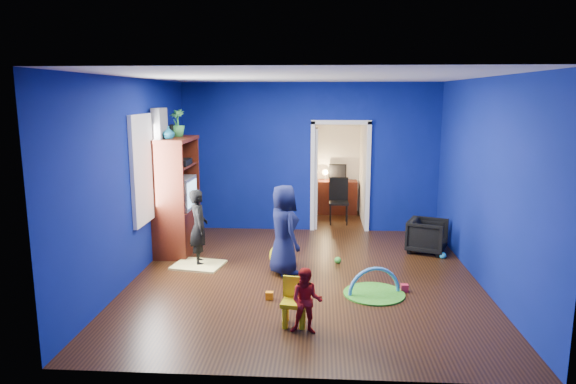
# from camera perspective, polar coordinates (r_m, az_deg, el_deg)

# --- Properties ---
(floor) EXTENTS (5.00, 5.50, 0.01)m
(floor) POSITION_cam_1_polar(r_m,az_deg,el_deg) (7.69, 1.88, -9.45)
(floor) COLOR black
(floor) RESTS_ON ground
(ceiling) EXTENTS (5.00, 5.50, 0.01)m
(ceiling) POSITION_cam_1_polar(r_m,az_deg,el_deg) (7.23, 2.03, 12.68)
(ceiling) COLOR white
(ceiling) RESTS_ON wall_back
(wall_back) EXTENTS (5.00, 0.02, 2.90)m
(wall_back) POSITION_cam_1_polar(r_m,az_deg,el_deg) (10.04, 2.43, 3.84)
(wall_back) COLOR navy
(wall_back) RESTS_ON floor
(wall_front) EXTENTS (5.00, 0.02, 2.90)m
(wall_front) POSITION_cam_1_polar(r_m,az_deg,el_deg) (4.63, 0.91, -4.31)
(wall_front) COLOR navy
(wall_front) RESTS_ON floor
(wall_left) EXTENTS (0.02, 5.50, 2.90)m
(wall_left) POSITION_cam_1_polar(r_m,az_deg,el_deg) (7.80, -16.73, 1.40)
(wall_left) COLOR navy
(wall_left) RESTS_ON floor
(wall_right) EXTENTS (0.02, 5.50, 2.90)m
(wall_right) POSITION_cam_1_polar(r_m,az_deg,el_deg) (7.67, 20.98, 0.99)
(wall_right) COLOR navy
(wall_right) RESTS_ON floor
(alcove) EXTENTS (1.00, 1.75, 2.50)m
(alcove) POSITION_cam_1_polar(r_m,az_deg,el_deg) (10.94, 5.67, 3.30)
(alcove) COLOR silver
(alcove) RESTS_ON floor
(armchair) EXTENTS (0.81, 0.80, 0.57)m
(armchair) POSITION_cam_1_polar(r_m,az_deg,el_deg) (9.11, 15.22, -4.72)
(armchair) COLOR black
(armchair) RESTS_ON floor
(child_black) EXTENTS (0.42, 0.51, 1.21)m
(child_black) POSITION_cam_1_polar(r_m,az_deg,el_deg) (8.22, -9.89, -3.86)
(child_black) COLOR black
(child_black) RESTS_ON floor
(child_navy) EXTENTS (0.70, 0.79, 1.36)m
(child_navy) POSITION_cam_1_polar(r_m,az_deg,el_deg) (7.64, -0.47, -4.24)
(child_navy) COLOR black
(child_navy) RESTS_ON floor
(toddler_red) EXTENTS (0.39, 0.31, 0.76)m
(toddler_red) POSITION_cam_1_polar(r_m,az_deg,el_deg) (5.88, 2.07, -12.03)
(toddler_red) COLOR #AE121B
(toddler_red) RESTS_ON floor
(vase) EXTENTS (0.25, 0.25, 0.20)m
(vase) POSITION_cam_1_polar(r_m,az_deg,el_deg) (8.46, -13.15, 6.44)
(vase) COLOR #0D6269
(vase) RESTS_ON tv_armoire
(potted_plant) EXTENTS (0.31, 0.31, 0.46)m
(potted_plant) POSITION_cam_1_polar(r_m,az_deg,el_deg) (8.95, -12.22, 7.51)
(potted_plant) COLOR green
(potted_plant) RESTS_ON tv_armoire
(tv_armoire) EXTENTS (0.58, 1.14, 1.96)m
(tv_armoire) POSITION_cam_1_polar(r_m,az_deg,el_deg) (8.88, -12.30, -0.38)
(tv_armoire) COLOR #381509
(tv_armoire) RESTS_ON floor
(crt_tv) EXTENTS (0.46, 0.70, 0.54)m
(crt_tv) POSITION_cam_1_polar(r_m,az_deg,el_deg) (8.86, -12.06, -0.13)
(crt_tv) COLOR silver
(crt_tv) RESTS_ON tv_armoire
(yellow_blanket) EXTENTS (0.84, 0.72, 0.03)m
(yellow_blanket) POSITION_cam_1_polar(r_m,az_deg,el_deg) (8.30, -9.92, -7.97)
(yellow_blanket) COLOR #F2E07A
(yellow_blanket) RESTS_ON floor
(hopper_ball) EXTENTS (0.39, 0.39, 0.39)m
(hopper_ball) POSITION_cam_1_polar(r_m,az_deg,el_deg) (8.02, -0.70, -7.10)
(hopper_ball) COLOR yellow
(hopper_ball) RESTS_ON floor
(kid_chair) EXTENTS (0.32, 0.32, 0.50)m
(kid_chair) POSITION_cam_1_polar(r_m,az_deg,el_deg) (6.12, 0.68, -12.40)
(kid_chair) COLOR yellow
(kid_chair) RESTS_ON floor
(play_mat) EXTENTS (0.82, 0.82, 0.02)m
(play_mat) POSITION_cam_1_polar(r_m,az_deg,el_deg) (7.16, 9.54, -11.07)
(play_mat) COLOR green
(play_mat) RESTS_ON floor
(toy_arch) EXTENTS (0.73, 0.26, 0.74)m
(toy_arch) POSITION_cam_1_polar(r_m,az_deg,el_deg) (7.16, 9.55, -11.01)
(toy_arch) COLOR #3F8CD8
(toy_arch) RESTS_ON floor
(window_left) EXTENTS (0.03, 0.95, 1.55)m
(window_left) POSITION_cam_1_polar(r_m,az_deg,el_deg) (8.11, -15.82, 2.50)
(window_left) COLOR white
(window_left) RESTS_ON wall_left
(curtain) EXTENTS (0.14, 0.42, 2.40)m
(curtain) POSITION_cam_1_polar(r_m,az_deg,el_deg) (8.63, -13.80, 1.06)
(curtain) COLOR slate
(curtain) RESTS_ON floor
(doorway) EXTENTS (1.16, 0.10, 2.10)m
(doorway) POSITION_cam_1_polar(r_m,az_deg,el_deg) (10.10, 5.82, 1.54)
(doorway) COLOR white
(doorway) RESTS_ON floor
(study_desk) EXTENTS (0.88, 0.44, 0.75)m
(study_desk) POSITION_cam_1_polar(r_m,az_deg,el_deg) (11.71, 5.49, -0.55)
(study_desk) COLOR #3D140A
(study_desk) RESTS_ON floor
(desk_monitor) EXTENTS (0.40, 0.05, 0.32)m
(desk_monitor) POSITION_cam_1_polar(r_m,az_deg,el_deg) (11.73, 5.52, 2.32)
(desk_monitor) COLOR black
(desk_monitor) RESTS_ON study_desk
(desk_lamp) EXTENTS (0.14, 0.14, 0.14)m
(desk_lamp) POSITION_cam_1_polar(r_m,az_deg,el_deg) (11.67, 4.15, 2.20)
(desk_lamp) COLOR #FFD88C
(desk_lamp) RESTS_ON study_desk
(folding_chair) EXTENTS (0.40, 0.40, 0.92)m
(folding_chair) POSITION_cam_1_polar(r_m,az_deg,el_deg) (10.75, 5.65, -1.10)
(folding_chair) COLOR black
(folding_chair) RESTS_ON floor
(book_shelf) EXTENTS (0.88, 0.24, 0.04)m
(book_shelf) POSITION_cam_1_polar(r_m,az_deg,el_deg) (11.61, 5.62, 7.55)
(book_shelf) COLOR white
(book_shelf) RESTS_ON study_desk
(toy_0) EXTENTS (0.10, 0.08, 0.10)m
(toy_0) POSITION_cam_1_polar(r_m,az_deg,el_deg) (7.33, 12.81, -10.35)
(toy_0) COLOR red
(toy_0) RESTS_ON floor
(toy_1) EXTENTS (0.11, 0.11, 0.11)m
(toy_1) POSITION_cam_1_polar(r_m,az_deg,el_deg) (8.89, 16.83, -6.74)
(toy_1) COLOR #26A3DA
(toy_1) RESTS_ON floor
(toy_2) EXTENTS (0.10, 0.08, 0.10)m
(toy_2) POSITION_cam_1_polar(r_m,az_deg,el_deg) (6.91, -2.08, -11.42)
(toy_2) COLOR orange
(toy_2) RESTS_ON floor
(toy_3) EXTENTS (0.11, 0.11, 0.11)m
(toy_3) POSITION_cam_1_polar(r_m,az_deg,el_deg) (8.32, 5.54, -7.53)
(toy_3) COLOR green
(toy_3) RESTS_ON floor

